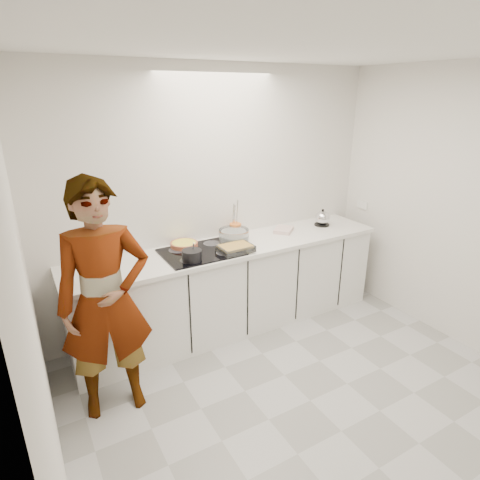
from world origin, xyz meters
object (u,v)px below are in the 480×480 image
mixing_bowl (234,237)px  cook (105,302)px  utensil_crock (235,231)px  tart_dish (184,244)px  kettle (322,219)px  hob (201,252)px  baking_dish (236,248)px  saucepan (192,255)px

mixing_bowl → cook: size_ratio=0.17×
mixing_bowl → utensil_crock: utensil_crock is taller
tart_dish → mixing_bowl: mixing_bowl is taller
kettle → utensil_crock: 1.06m
hob → baking_dish: 0.33m
hob → utensil_crock: utensil_crock is taller
cook → saucepan: bearing=29.2°
saucepan → utensil_crock: 0.74m
saucepan → baking_dish: bearing=-0.2°
utensil_crock → cook: (-1.48, -0.73, -0.07)m
baking_dish → cook: bearing=-164.3°
kettle → saucepan: bearing=-172.2°
saucepan → kettle: kettle is taller
mixing_bowl → utensil_crock: size_ratio=2.07×
kettle → utensil_crock: (-1.05, 0.13, -0.00)m
hob → cook: 1.12m
hob → cook: cook is taller
saucepan → mixing_bowl: size_ratio=0.72×
hob → tart_dish: tart_dish is taller
baking_dish → mixing_bowl: size_ratio=1.03×
hob → tart_dish: bearing=114.8°
tart_dish → hob: bearing=-65.2°
mixing_bowl → tart_dish: bearing=167.0°
saucepan → tart_dish: bearing=78.9°
tart_dish → baking_dish: size_ratio=1.06×
tart_dish → saucepan: saucepan is taller
tart_dish → baking_dish: baking_dish is taller
hob → cook: (-0.99, -0.52, -0.00)m
hob → kettle: kettle is taller
kettle → cook: cook is taller
saucepan → mixing_bowl: (0.56, 0.24, 0.00)m
tart_dish → utensil_crock: bearing=1.3°
tart_dish → mixing_bowl: bearing=-13.0°
hob → utensil_crock: size_ratio=4.77×
baking_dish → hob: bearing=150.6°
kettle → mixing_bowl: bearing=179.5°
baking_dish → utensil_crock: 0.42m
hob → kettle: size_ratio=3.42×
tart_dish → kettle: kettle is taller
hob → saucepan: bearing=-135.5°
utensil_crock → kettle: bearing=-7.3°
tart_dish → saucepan: size_ratio=1.51×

